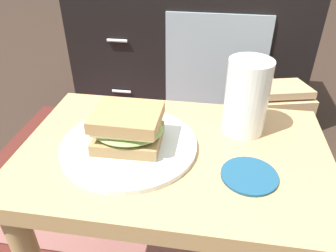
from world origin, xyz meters
TOP-DOWN VIEW (x-y plane):
  - side_table at (0.00, 0.00)m, footprint 0.56×0.36m
  - tv_cabinet at (-0.06, 0.95)m, footprint 0.96×0.46m
  - area_rug at (-0.27, 0.41)m, footprint 1.02×0.86m
  - plate at (-0.08, -0.01)m, footprint 0.25×0.25m
  - sandwich_front at (-0.08, -0.01)m, footprint 0.13×0.11m
  - beer_glass at (0.12, 0.09)m, footprint 0.08×0.08m
  - coaster at (0.13, -0.05)m, footprint 0.09×0.09m
  - paper_bag at (0.23, 0.42)m, footprint 0.26×0.20m

SIDE VIEW (x-z plane):
  - area_rug at x=-0.27m, z-range 0.00..0.01m
  - paper_bag at x=0.23m, z-range -0.01..0.40m
  - tv_cabinet at x=-0.06m, z-range 0.00..0.58m
  - side_table at x=0.00m, z-range 0.14..0.60m
  - coaster at x=0.13m, z-range 0.46..0.47m
  - plate at x=-0.08m, z-range 0.46..0.47m
  - sandwich_front at x=-0.08m, z-range 0.47..0.54m
  - beer_glass at x=0.12m, z-range 0.46..0.60m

